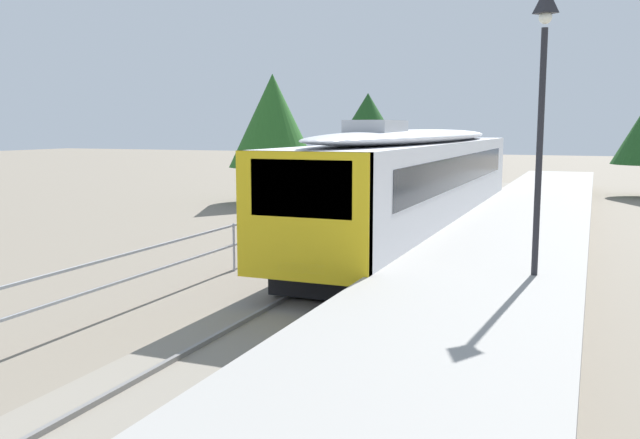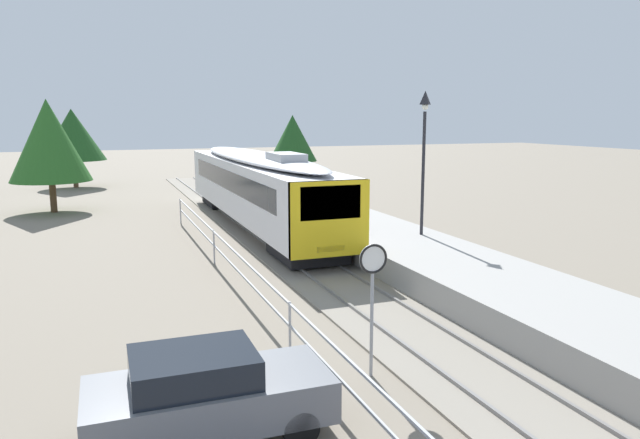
% 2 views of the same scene
% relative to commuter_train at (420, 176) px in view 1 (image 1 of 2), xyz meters
% --- Properties ---
extents(ground_plane, '(160.00, 160.00, 0.00)m').
position_rel_commuter_train_xyz_m(ground_plane, '(-3.00, -5.38, -2.15)').
color(ground_plane, slate).
extents(track_rails, '(3.20, 60.00, 0.14)m').
position_rel_commuter_train_xyz_m(track_rails, '(0.00, -5.38, -2.11)').
color(track_rails, gray).
rests_on(track_rails, ground).
extents(commuter_train, '(2.82, 19.40, 3.74)m').
position_rel_commuter_train_xyz_m(commuter_train, '(0.00, 0.00, 0.00)').
color(commuter_train, silver).
rests_on(commuter_train, track_rails).
extents(station_platform, '(3.90, 60.00, 0.90)m').
position_rel_commuter_train_xyz_m(station_platform, '(3.25, -5.38, -1.70)').
color(station_platform, '#999691').
rests_on(station_platform, ground).
extents(platform_lamp_mid_platform, '(0.34, 0.34, 5.35)m').
position_rel_commuter_train_xyz_m(platform_lamp_mid_platform, '(4.27, -8.20, 2.48)').
color(platform_lamp_mid_platform, '#232328').
rests_on(platform_lamp_mid_platform, station_platform).
extents(tree_behind_carpark, '(4.72, 4.72, 5.93)m').
position_rel_commuter_train_xyz_m(tree_behind_carpark, '(-8.68, 21.10, 1.85)').
color(tree_behind_carpark, brown).
rests_on(tree_behind_carpark, ground).
extents(tree_behind_station_far, '(4.36, 4.36, 6.30)m').
position_rel_commuter_train_xyz_m(tree_behind_station_far, '(-9.52, 8.68, 1.88)').
color(tree_behind_station_far, brown).
rests_on(tree_behind_station_far, ground).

